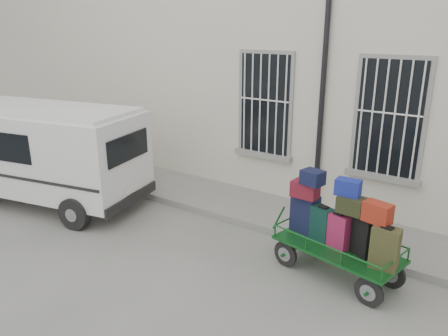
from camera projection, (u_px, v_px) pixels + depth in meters
ground at (199, 254)px, 7.90m from camera, size 80.00×80.00×0.00m
building at (328, 63)px, 11.25m from camera, size 24.00×5.15×6.00m
sidewalk at (261, 210)px, 9.59m from camera, size 24.00×1.70×0.15m
luggage_cart at (337, 228)px, 6.98m from camera, size 2.41×1.30×1.71m
van at (47, 149)px, 9.79m from camera, size 4.73×2.75×2.24m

